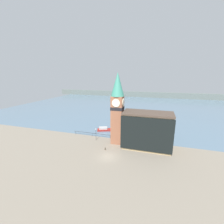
% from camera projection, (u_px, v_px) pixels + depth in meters
% --- Properties ---
extents(ground_plane, '(160.00, 160.00, 0.00)m').
position_uv_depth(ground_plane, '(108.00, 157.00, 38.20)').
color(ground_plane, gray).
extents(water, '(160.00, 120.00, 0.00)m').
position_uv_depth(water, '(140.00, 105.00, 104.52)').
color(water, slate).
rests_on(water, ground_plane).
extents(far_shoreline, '(180.00, 3.00, 5.00)m').
position_uv_depth(far_shoreline, '(145.00, 94.00, 141.09)').
color(far_shoreline, slate).
rests_on(far_shoreline, water).
extents(pier_railing, '(13.55, 0.08, 1.09)m').
position_uv_depth(pier_railing, '(92.00, 133.00, 50.91)').
color(pier_railing, '#232328').
rests_on(pier_railing, ground_plane).
extents(clock_tower, '(3.81, 3.81, 21.14)m').
position_uv_depth(clock_tower, '(117.00, 107.00, 43.71)').
color(clock_tower, '#935B42').
rests_on(clock_tower, ground_plane).
extents(pier_building, '(13.58, 6.63, 10.46)m').
position_uv_depth(pier_building, '(147.00, 130.00, 41.74)').
color(pier_building, tan).
rests_on(pier_building, ground_plane).
extents(boat_near, '(7.13, 4.35, 1.41)m').
position_uv_depth(boat_near, '(106.00, 129.00, 56.17)').
color(boat_near, maroon).
rests_on(boat_near, water).
extents(mooring_bollard_near, '(0.34, 0.34, 0.75)m').
position_uv_depth(mooring_bollard_near, '(105.00, 149.00, 41.63)').
color(mooring_bollard_near, brown).
rests_on(mooring_bollard_near, ground_plane).
extents(lamp_post, '(0.32, 0.32, 3.90)m').
position_uv_depth(lamp_post, '(96.00, 132.00, 47.29)').
color(lamp_post, '#2D2D33').
rests_on(lamp_post, ground_plane).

